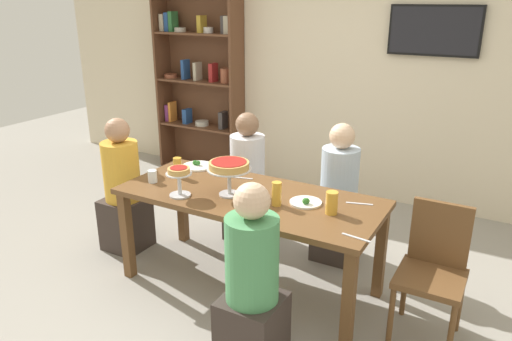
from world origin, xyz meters
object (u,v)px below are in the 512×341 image
Objects in this scene: dining_table at (249,206)px; cutlery_knife_near at (356,238)px; television at (434,31)px; bookshelf at (200,79)px; deep_dish_pizza_stand at (229,168)px; beer_glass_amber_short at (277,194)px; cutlery_fork_near at (241,178)px; salad_plate_far_diner at (306,202)px; cutlery_fork_far at (359,204)px; cutlery_knife_far at (260,218)px; water_glass_clear_near at (152,176)px; beer_glass_amber_spare at (332,203)px; diner_far_left at (248,186)px; diner_near_right at (252,292)px; diner_far_right at (338,203)px; diner_head_west at (124,194)px; chair_head_east at (434,266)px; personal_pizza_stand at (179,176)px; salad_plate_near_diner at (198,166)px; beer_glass_amber_tall at (178,167)px.

cutlery_knife_near reaches higher than dining_table.
bookshelf is at bearing -178.08° from television.
beer_glass_amber_short is at bearing 0.49° from deep_dish_pizza_stand.
television is at bearing -131.98° from cutlery_fork_near.
television is 2.33m from cutlery_fork_near.
salad_plate_far_diner reaches higher than dining_table.
bookshelf is 3.17m from cutlery_fork_far.
bookshelf reaches higher than salad_plate_far_diner.
cutlery_knife_near is at bearing -4.02° from cutlery_knife_far.
television is 8.78× the size of water_glass_clear_near.
diner_far_left is at bearing 146.01° from beer_glass_amber_spare.
diner_near_right is at bearing -88.79° from salad_plate_far_diner.
diner_far_right is 1.44m from diner_near_right.
diner_far_left is at bearing -42.92° from bookshelf.
diner_head_west reaches higher than cutlery_fork_near.
diner_head_west reaches higher than salad_plate_far_diner.
cutlery_fork_near is at bearing 33.79° from diner_near_right.
water_glass_clear_near is (-1.38, -0.13, -0.03)m from beer_glass_amber_spare.
diner_far_left is 1.78m from chair_head_east.
diner_far_left and diner_near_right have the same top height.
diner_far_left and diner_far_right have the same top height.
chair_head_east is at bearing 150.39° from cutlery_fork_far.
cutlery_knife_near is (1.09, -0.52, 0.00)m from cutlery_fork_near.
salad_plate_far_diner is (-0.34, -2.06, -1.02)m from television.
bookshelf is 10.45× the size of personal_pizza_stand.
cutlery_fork_near is at bearing 106.79° from deep_dish_pizza_stand.
television reaches higher than salad_plate_far_diner.
diner_far_right is at bearing 21.05° from salad_plate_near_diner.
bookshelf reaches higher than diner_far_right.
diner_far_left is 0.76m from beer_glass_amber_tall.
salad_plate_near_diner is 2.70× the size of water_glass_clear_near.
cutlery_knife_far is at bearing 31.09° from cutlery_fork_far.
personal_pizza_stand is at bearing -147.96° from deep_dish_pizza_stand.
deep_dish_pizza_stand is 1.22× the size of salad_plate_near_diner.
salad_plate_far_diner is at bearing 153.49° from cutlery_knife_near.
diner_head_west reaches higher than deep_dish_pizza_stand.
personal_pizza_stand is 1.38× the size of beer_glass_amber_tall.
beer_glass_amber_short is at bearing -11.34° from diner_far_right.
television is 4.59× the size of cutlery_fork_far.
salad_plate_near_diner is (-1.94, 0.21, 0.26)m from chair_head_east.
diner_near_right is 6.39× the size of cutlery_knife_near.
beer_glass_amber_tall is 1.29m from beer_glass_amber_spare.
diner_near_right is 6.39× the size of cutlery_fork_far.
diner_far_right is at bearing 92.99° from diner_far_left.
water_glass_clear_near is (-0.76, -0.14, 0.14)m from dining_table.
cutlery_knife_near is (0.46, -0.31, -0.01)m from salad_plate_far_diner.
cutlery_fork_far is at bearing 22.69° from personal_pizza_stand.
diner_head_west is 12.23× the size of water_glass_clear_near.
bookshelf is at bearing 138.97° from salad_plate_far_diner.
chair_head_east is 2.80× the size of deep_dish_pizza_stand.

